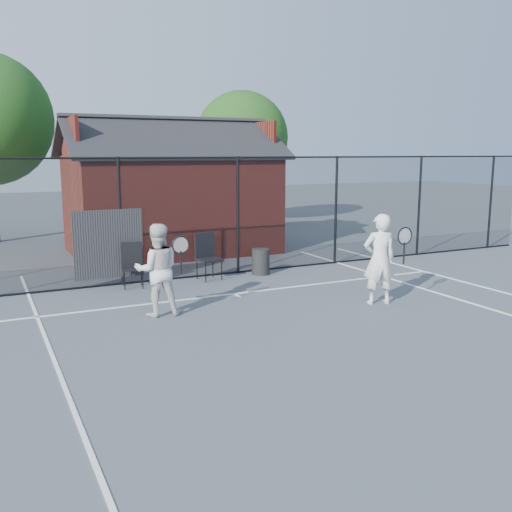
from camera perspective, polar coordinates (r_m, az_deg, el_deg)
name	(u,v)px	position (r m, az deg, el deg)	size (l,w,h in m)	color
ground	(304,332)	(10.11, 4.78, -7.54)	(80.00, 80.00, 0.00)	#4F555A
court_lines	(347,355)	(9.06, 9.13, -9.75)	(11.02, 18.00, 0.01)	white
fence	(190,220)	(14.13, -6.67, 3.56)	(22.04, 3.00, 3.00)	black
clubhouse	(171,201)	(18.15, -8.52, 5.51)	(6.50, 4.36, 4.19)	maroon
tree_right	(242,138)	(25.04, -1.42, 11.73)	(3.97, 3.97, 5.70)	#372116
player_front	(380,259)	(11.95, 12.26, -0.30)	(0.89, 0.70, 1.87)	white
player_back	(157,270)	(11.02, -9.83, -1.37)	(1.01, 0.81, 1.78)	silver
chair_left	(133,266)	(13.47, -12.22, -1.00)	(0.49, 0.51, 1.01)	black
chair_right	(209,257)	(14.02, -4.71, -0.14)	(0.54, 0.56, 1.12)	black
waste_bin	(261,262)	(14.62, 0.47, -0.57)	(0.45, 0.45, 0.66)	#252525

